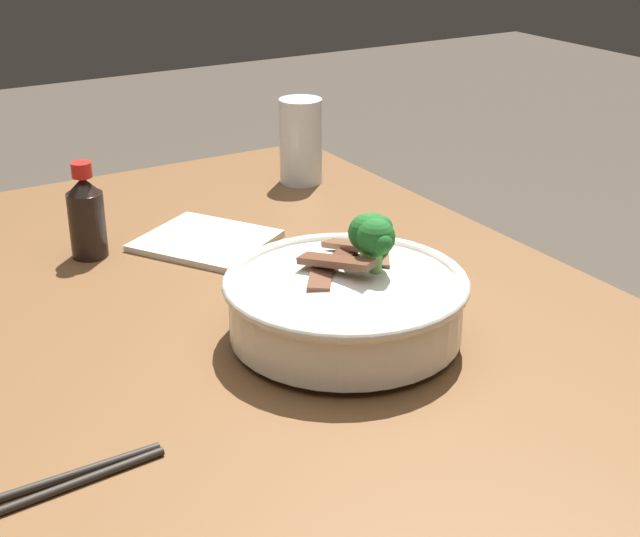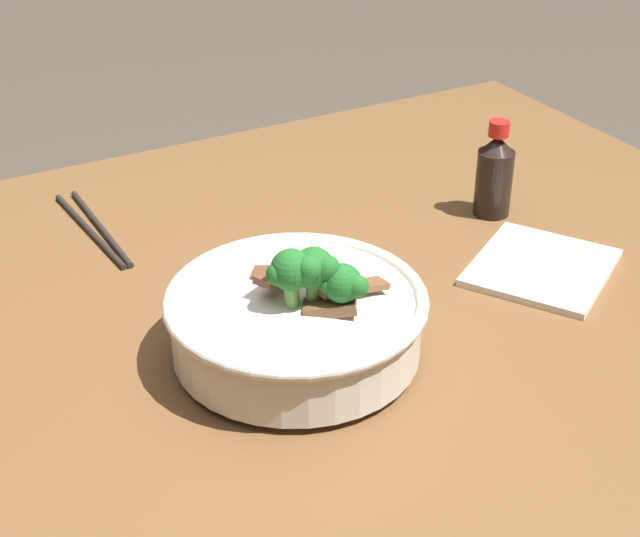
% 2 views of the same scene
% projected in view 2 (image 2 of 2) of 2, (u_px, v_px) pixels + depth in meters
% --- Properties ---
extents(dining_table, '(1.13, 0.86, 0.82)m').
position_uv_depth(dining_table, '(321.00, 369.00, 1.07)').
color(dining_table, brown).
rests_on(dining_table, ground).
extents(rice_bowl, '(0.24, 0.24, 0.13)m').
position_uv_depth(rice_bowl, '(297.00, 316.00, 0.88)').
color(rice_bowl, silver).
rests_on(rice_bowl, dining_table).
extents(chopsticks_pair, '(0.03, 0.21, 0.01)m').
position_uv_depth(chopsticks_pair, '(95.00, 229.00, 1.12)').
color(chopsticks_pair, '#28231E').
rests_on(chopsticks_pair, dining_table).
extents(soy_sauce_bottle, '(0.04, 0.04, 0.12)m').
position_uv_depth(soy_sauce_bottle, '(494.00, 174.00, 1.13)').
color(soy_sauce_bottle, black).
rests_on(soy_sauce_bottle, dining_table).
extents(folded_napkin, '(0.20, 0.20, 0.01)m').
position_uv_depth(folded_napkin, '(541.00, 268.00, 1.04)').
color(folded_napkin, silver).
rests_on(folded_napkin, dining_table).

